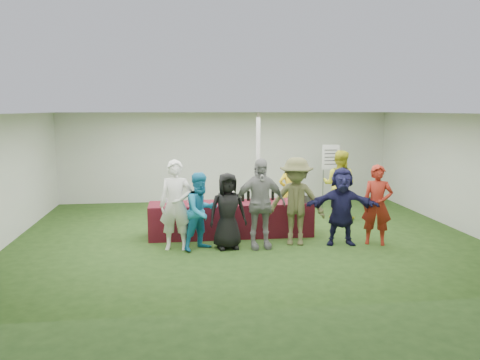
{
  "coord_description": "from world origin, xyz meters",
  "views": [
    {
      "loc": [
        -1.4,
        -10.14,
        2.8
      ],
      "look_at": [
        -0.11,
        -0.05,
        1.25
      ],
      "focal_mm": 35.0,
      "sensor_mm": 36.0,
      "label": 1
    }
  ],
  "objects": [
    {
      "name": "serving_table",
      "position": [
        -0.31,
        -0.05,
        0.38
      ],
      "size": [
        3.6,
        0.8,
        0.75
      ],
      "primitive_type": "cube",
      "color": "#5B131E",
      "rests_on": "ground"
    },
    {
      "name": "tent",
      "position": [
        0.5,
        1.2,
        1.35
      ],
      "size": [
        10.0,
        10.0,
        10.0
      ],
      "color": "white",
      "rests_on": "ground"
    },
    {
      "name": "staff_back",
      "position": [
        2.61,
        1.21,
        0.88
      ],
      "size": [
        1.09,
        1.04,
        1.77
      ],
      "primitive_type": "imported",
      "rotation": [
        0.0,
        0.0,
        2.55
      ],
      "color": "gold",
      "rests_on": "ground"
    },
    {
      "name": "customer_6",
      "position": [
        2.62,
        -1.1,
        0.83
      ],
      "size": [
        0.72,
        0.6,
        1.67
      ],
      "primitive_type": "imported",
      "rotation": [
        0.0,
        0.0,
        -0.4
      ],
      "color": "maroon",
      "rests_on": "ground"
    },
    {
      "name": "ground",
      "position": [
        0.0,
        0.0,
        0.0
      ],
      "size": [
        60.0,
        60.0,
        0.0
      ],
      "primitive_type": "plane",
      "color": "#284719",
      "rests_on": "ground"
    },
    {
      "name": "wine_bottles",
      "position": [
        0.31,
        0.09,
        0.87
      ],
      "size": [
        0.77,
        0.15,
        0.32
      ],
      "color": "black",
      "rests_on": "serving_table"
    },
    {
      "name": "dump_bucket",
      "position": [
        1.36,
        -0.27,
        0.84
      ],
      "size": [
        0.26,
        0.26,
        0.18
      ],
      "primitive_type": "cylinder",
      "color": "slate",
      "rests_on": "serving_table"
    },
    {
      "name": "staff_pourer",
      "position": [
        1.26,
        0.89,
        0.78
      ],
      "size": [
        0.62,
        0.46,
        1.57
      ],
      "primitive_type": "imported",
      "rotation": [
        0.0,
        0.0,
        2.98
      ],
      "color": "yellow",
      "rests_on": "ground"
    },
    {
      "name": "wine_list_sign",
      "position": [
        2.81,
        2.59,
        1.32
      ],
      "size": [
        0.5,
        0.03,
        1.8
      ],
      "color": "slate",
      "rests_on": "ground"
    },
    {
      "name": "water_bottle",
      "position": [
        -0.26,
        0.03,
        0.85
      ],
      "size": [
        0.07,
        0.07,
        0.23
      ],
      "color": "silver",
      "rests_on": "serving_table"
    },
    {
      "name": "customer_1",
      "position": [
        -1.01,
        -1.01,
        0.78
      ],
      "size": [
        0.96,
        0.92,
        1.56
      ],
      "primitive_type": "imported",
      "rotation": [
        0.0,
        0.0,
        0.6
      ],
      "color": "teal",
      "rests_on": "ground"
    },
    {
      "name": "customer_5",
      "position": [
        1.88,
        -1.02,
        0.81
      ],
      "size": [
        1.55,
        0.71,
        1.62
      ],
      "primitive_type": "imported",
      "rotation": [
        0.0,
        0.0,
        -0.16
      ],
      "color": "#17163D",
      "rests_on": "ground"
    },
    {
      "name": "wine_glasses",
      "position": [
        -0.8,
        -0.31,
        0.86
      ],
      "size": [
        2.72,
        0.15,
        0.16
      ],
      "color": "silver",
      "rests_on": "serving_table"
    },
    {
      "name": "customer_4",
      "position": [
        0.95,
        -0.9,
        0.91
      ],
      "size": [
        1.32,
        0.97,
        1.82
      ],
      "primitive_type": "imported",
      "rotation": [
        0.0,
        0.0,
        -0.27
      ],
      "color": "brown",
      "rests_on": "ground"
    },
    {
      "name": "customer_0",
      "position": [
        -1.51,
        -0.93,
        0.9
      ],
      "size": [
        0.72,
        0.53,
        1.81
      ],
      "primitive_type": "imported",
      "rotation": [
        0.0,
        0.0,
        -0.15
      ],
      "color": "white",
      "rests_on": "ground"
    },
    {
      "name": "customer_3",
      "position": [
        0.16,
        -1.05,
        0.92
      ],
      "size": [
        1.11,
        0.53,
        1.83
      ],
      "primitive_type": "imported",
      "rotation": [
        0.0,
        0.0,
        0.08
      ],
      "color": "gray",
      "rests_on": "ground"
    },
    {
      "name": "customer_2",
      "position": [
        -0.48,
        -1.0,
        0.77
      ],
      "size": [
        0.81,
        0.58,
        1.54
      ],
      "primitive_type": "imported",
      "rotation": [
        0.0,
        0.0,
        0.13
      ],
      "color": "black",
      "rests_on": "ground"
    },
    {
      "name": "bar_towel",
      "position": [
        1.18,
        -0.0,
        0.77
      ],
      "size": [
        0.25,
        0.18,
        0.03
      ],
      "primitive_type": "cube",
      "color": "white",
      "rests_on": "serving_table"
    }
  ]
}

